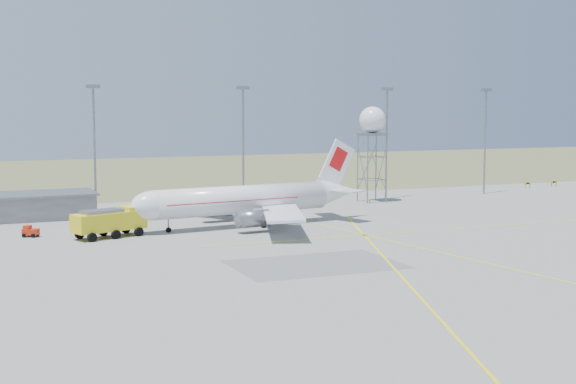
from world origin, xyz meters
name	(u,v)px	position (x,y,z in m)	size (l,w,h in m)	color
ground	(557,276)	(0.00, 0.00, 0.00)	(400.00, 400.00, 0.00)	gray
grass_strip	(184,172)	(0.00, 140.00, 0.01)	(400.00, 120.00, 0.03)	brown
building_grey	(32,206)	(-45.00, 64.00, 1.97)	(19.00, 10.00, 3.90)	gray
mast_a	(94,138)	(-35.00, 66.00, 12.07)	(2.20, 0.50, 20.50)	slate
mast_b	(243,136)	(-10.00, 66.00, 12.07)	(2.20, 0.50, 20.50)	slate
mast_c	(387,134)	(18.00, 66.00, 12.07)	(2.20, 0.50, 20.50)	slate
mast_d	(485,132)	(40.00, 66.00, 12.07)	(2.20, 0.50, 20.50)	slate
taxi_sign_near	(528,184)	(55.60, 72.00, 0.89)	(1.60, 0.17, 1.20)	black
taxi_sign_far	(554,182)	(62.60, 72.00, 0.89)	(1.60, 0.17, 1.20)	black
airliner_main	(245,200)	(-17.51, 44.23, 3.74)	(35.88, 34.66, 12.22)	white
radar_tower	(372,149)	(13.28, 62.88, 9.56)	(4.71, 4.71, 17.04)	slate
fire_truck	(111,223)	(-37.07, 41.87, 1.85)	(10.16, 6.30, 3.86)	yellow
baggage_tug	(30,233)	(-46.83, 46.26, 0.58)	(2.34, 2.26, 1.52)	red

